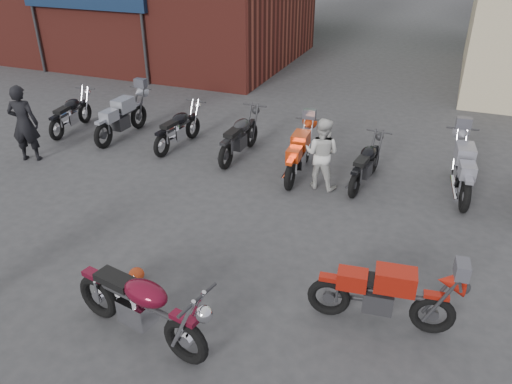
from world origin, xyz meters
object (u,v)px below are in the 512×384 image
at_px(row_bike_0, 71,112).
at_px(row_bike_1, 122,115).
at_px(helmet, 137,275).
at_px(person_light, 322,154).
at_px(row_bike_6, 463,166).
at_px(person_dark, 24,123).
at_px(row_bike_2, 178,126).
at_px(row_bike_4, 299,151).
at_px(row_bike_5, 366,162).
at_px(sportbike, 385,292).
at_px(row_bike_3, 240,134).
at_px(vintage_motorcycle, 140,302).

relative_size(row_bike_0, row_bike_1, 0.88).
bearing_deg(helmet, row_bike_1, 126.51).
relative_size(person_light, row_bike_6, 0.73).
height_order(person_dark, row_bike_2, person_dark).
relative_size(row_bike_4, row_bike_6, 0.94).
height_order(helmet, row_bike_5, row_bike_5).
height_order(sportbike, person_dark, person_dark).
distance_m(person_dark, row_bike_4, 6.37).
xyz_separation_m(sportbike, row_bike_4, (-2.49, 4.11, 0.01)).
relative_size(person_dark, row_bike_3, 0.92).
distance_m(person_dark, row_bike_5, 7.81).
bearing_deg(person_dark, person_light, 169.58).
height_order(sportbike, helmet, sportbike).
xyz_separation_m(row_bike_1, row_bike_2, (1.68, -0.03, -0.07)).
xyz_separation_m(vintage_motorcycle, row_bike_2, (-2.84, 6.02, -0.09)).
bearing_deg(row_bike_1, helmet, -142.34).
relative_size(person_light, row_bike_5, 0.85).
distance_m(row_bike_1, row_bike_5, 6.42).
xyz_separation_m(person_dark, person_light, (6.77, 1.17, -0.14)).
bearing_deg(row_bike_1, row_bike_5, -92.30).
bearing_deg(row_bike_0, row_bike_3, -95.98).
distance_m(row_bike_3, row_bike_4, 1.67).
relative_size(helmet, row_bike_2, 0.13).
bearing_deg(vintage_motorcycle, helmet, 138.73).
xyz_separation_m(row_bike_3, row_bike_5, (3.07, -0.36, -0.05)).
bearing_deg(row_bike_5, vintage_motorcycle, 168.59).
height_order(person_light, row_bike_6, person_light).
xyz_separation_m(person_dark, row_bike_6, (9.54, 1.96, -0.30)).
height_order(row_bike_1, row_bike_6, same).
bearing_deg(row_bike_2, sportbike, -123.02).
distance_m(row_bike_1, row_bike_4, 4.98).
bearing_deg(person_light, sportbike, 122.08).
bearing_deg(row_bike_0, helmet, -139.87).
relative_size(sportbike, row_bike_0, 1.05).
bearing_deg(helmet, row_bike_5, 59.96).
relative_size(person_light, row_bike_3, 0.77).
distance_m(sportbike, row_bike_0, 10.05).
xyz_separation_m(row_bike_4, row_bike_5, (1.46, 0.09, -0.05)).
bearing_deg(sportbike, vintage_motorcycle, -159.86).
xyz_separation_m(person_dark, row_bike_0, (-0.34, 1.91, -0.37)).
bearing_deg(vintage_motorcycle, row_bike_0, 146.41).
height_order(helmet, row_bike_3, row_bike_3).
distance_m(vintage_motorcycle, helmet, 1.40).
relative_size(person_dark, row_bike_6, 0.86).
distance_m(row_bike_3, row_bike_5, 3.09).
bearing_deg(row_bike_6, helmet, 130.03).
bearing_deg(vintage_motorcycle, person_dark, 155.68).
relative_size(helmet, row_bike_3, 0.12).
height_order(helmet, row_bike_4, row_bike_4).
bearing_deg(person_dark, row_bike_1, -141.32).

